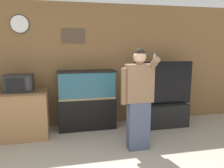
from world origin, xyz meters
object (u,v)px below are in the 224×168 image
(microwave, at_px, (19,83))
(tv_on_stand, at_px, (162,108))
(person_standing, at_px, (138,98))
(aquarium_on_stand, at_px, (87,100))
(counter_island, at_px, (6,115))

(microwave, height_order, tv_on_stand, tv_on_stand)
(microwave, relative_size, person_standing, 0.29)
(person_standing, bearing_deg, tv_on_stand, 45.86)
(microwave, xyz_separation_m, person_standing, (1.98, -0.88, -0.18))
(aquarium_on_stand, height_order, person_standing, person_standing)
(microwave, bearing_deg, person_standing, -23.93)
(counter_island, distance_m, person_standing, 2.46)
(counter_island, xyz_separation_m, microwave, (0.28, -0.01, 0.60))
(tv_on_stand, relative_size, person_standing, 0.83)
(counter_island, xyz_separation_m, tv_on_stand, (3.12, -0.00, -0.04))
(microwave, height_order, person_standing, person_standing)
(counter_island, relative_size, tv_on_stand, 1.11)
(tv_on_stand, height_order, person_standing, person_standing)
(counter_island, relative_size, person_standing, 0.92)
(counter_island, bearing_deg, tv_on_stand, -0.00)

